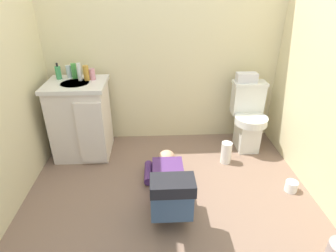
{
  "coord_description": "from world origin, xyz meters",
  "views": [
    {
      "loc": [
        -0.11,
        -1.94,
        1.71
      ],
      "look_at": [
        0.02,
        0.48,
        0.45
      ],
      "focal_mm": 29.69,
      "sensor_mm": 36.0,
      "label": 1
    }
  ],
  "objects_px": {
    "vanity_cabinet": "(81,119)",
    "faucet": "(78,73)",
    "bottle_amber": "(86,73)",
    "bottle_clear": "(69,72)",
    "toilet_paper_roll": "(291,186)",
    "soap_dispenser": "(58,73)",
    "bottle_pink": "(92,74)",
    "person_plumber": "(169,185)",
    "toilet": "(248,117)",
    "tissue_box": "(247,77)",
    "bottle_white": "(79,72)",
    "bottle_green": "(74,71)",
    "paper_towel_roll": "(226,153)"
  },
  "relations": [
    {
      "from": "vanity_cabinet",
      "to": "bottle_green",
      "type": "relative_size",
      "value": 5.32
    },
    {
      "from": "toilet",
      "to": "bottle_white",
      "type": "bearing_deg",
      "value": 179.33
    },
    {
      "from": "soap_dispenser",
      "to": "tissue_box",
      "type": "bearing_deg",
      "value": 0.36
    },
    {
      "from": "person_plumber",
      "to": "bottle_clear",
      "type": "height_order",
      "value": "bottle_clear"
    },
    {
      "from": "soap_dispenser",
      "to": "bottle_amber",
      "type": "distance_m",
      "value": 0.3
    },
    {
      "from": "faucet",
      "to": "soap_dispenser",
      "type": "distance_m",
      "value": 0.19
    },
    {
      "from": "soap_dispenser",
      "to": "bottle_clear",
      "type": "bearing_deg",
      "value": 20.18
    },
    {
      "from": "bottle_clear",
      "to": "bottle_white",
      "type": "xyz_separation_m",
      "value": [
        0.13,
        -0.09,
        0.02
      ]
    },
    {
      "from": "vanity_cabinet",
      "to": "bottle_white",
      "type": "height_order",
      "value": "bottle_white"
    },
    {
      "from": "toilet",
      "to": "faucet",
      "type": "height_order",
      "value": "faucet"
    },
    {
      "from": "vanity_cabinet",
      "to": "soap_dispenser",
      "type": "relative_size",
      "value": 4.94
    },
    {
      "from": "soap_dispenser",
      "to": "toilet_paper_roll",
      "type": "xyz_separation_m",
      "value": [
        2.21,
        -0.89,
        -0.84
      ]
    },
    {
      "from": "vanity_cabinet",
      "to": "tissue_box",
      "type": "height_order",
      "value": "tissue_box"
    },
    {
      "from": "bottle_white",
      "to": "bottle_amber",
      "type": "height_order",
      "value": "bottle_white"
    },
    {
      "from": "person_plumber",
      "to": "faucet",
      "type": "bearing_deg",
      "value": 132.24
    },
    {
      "from": "person_plumber",
      "to": "bottle_pink",
      "type": "bearing_deg",
      "value": 128.41
    },
    {
      "from": "toilet",
      "to": "bottle_green",
      "type": "xyz_separation_m",
      "value": [
        -1.86,
        0.09,
        0.53
      ]
    },
    {
      "from": "toilet_paper_roll",
      "to": "faucet",
      "type": "bearing_deg",
      "value": 155.78
    },
    {
      "from": "vanity_cabinet",
      "to": "faucet",
      "type": "xyz_separation_m",
      "value": [
        -0.0,
        0.15,
        0.45
      ]
    },
    {
      "from": "vanity_cabinet",
      "to": "faucet",
      "type": "relative_size",
      "value": 8.2
    },
    {
      "from": "vanity_cabinet",
      "to": "faucet",
      "type": "distance_m",
      "value": 0.47
    },
    {
      "from": "toilet",
      "to": "bottle_clear",
      "type": "distance_m",
      "value": 1.99
    },
    {
      "from": "vanity_cabinet",
      "to": "tissue_box",
      "type": "distance_m",
      "value": 1.82
    },
    {
      "from": "person_plumber",
      "to": "paper_towel_roll",
      "type": "bearing_deg",
      "value": 41.99
    },
    {
      "from": "soap_dispenser",
      "to": "toilet",
      "type": "bearing_deg",
      "value": -2.23
    },
    {
      "from": "person_plumber",
      "to": "bottle_amber",
      "type": "relative_size",
      "value": 7.07
    },
    {
      "from": "paper_towel_roll",
      "to": "toilet_paper_roll",
      "type": "xyz_separation_m",
      "value": [
        0.49,
        -0.49,
        -0.07
      ]
    },
    {
      "from": "tissue_box",
      "to": "bottle_clear",
      "type": "relative_size",
      "value": 1.72
    },
    {
      "from": "paper_towel_roll",
      "to": "toilet_paper_roll",
      "type": "bearing_deg",
      "value": -44.85
    },
    {
      "from": "vanity_cabinet",
      "to": "faucet",
      "type": "height_order",
      "value": "faucet"
    },
    {
      "from": "tissue_box",
      "to": "soap_dispenser",
      "type": "relative_size",
      "value": 1.33
    },
    {
      "from": "bottle_clear",
      "to": "soap_dispenser",
      "type": "bearing_deg",
      "value": -159.82
    },
    {
      "from": "person_plumber",
      "to": "soap_dispenser",
      "type": "bearing_deg",
      "value": 138.34
    },
    {
      "from": "faucet",
      "to": "bottle_amber",
      "type": "xyz_separation_m",
      "value": [
        0.1,
        -0.08,
        0.03
      ]
    },
    {
      "from": "toilet",
      "to": "toilet_paper_roll",
      "type": "xyz_separation_m",
      "value": [
        0.19,
        -0.81,
        -0.32
      ]
    },
    {
      "from": "bottle_clear",
      "to": "toilet_paper_roll",
      "type": "bearing_deg",
      "value": -23.67
    },
    {
      "from": "tissue_box",
      "to": "bottle_amber",
      "type": "distance_m",
      "value": 1.68
    },
    {
      "from": "tissue_box",
      "to": "bottle_pink",
      "type": "relative_size",
      "value": 1.97
    },
    {
      "from": "toilet",
      "to": "bottle_amber",
      "type": "bearing_deg",
      "value": 179.26
    },
    {
      "from": "paper_towel_roll",
      "to": "faucet",
      "type": "bearing_deg",
      "value": 164.67
    },
    {
      "from": "toilet",
      "to": "vanity_cabinet",
      "type": "xyz_separation_m",
      "value": [
        -1.82,
        -0.05,
        0.05
      ]
    },
    {
      "from": "vanity_cabinet",
      "to": "bottle_clear",
      "type": "distance_m",
      "value": 0.5
    },
    {
      "from": "vanity_cabinet",
      "to": "soap_dispenser",
      "type": "height_order",
      "value": "soap_dispenser"
    },
    {
      "from": "bottle_white",
      "to": "bottle_pink",
      "type": "xyz_separation_m",
      "value": [
        0.12,
        0.02,
        -0.03
      ]
    },
    {
      "from": "faucet",
      "to": "toilet_paper_roll",
      "type": "distance_m",
      "value": 2.36
    },
    {
      "from": "bottle_white",
      "to": "toilet_paper_roll",
      "type": "bearing_deg",
      "value": -22.76
    },
    {
      "from": "soap_dispenser",
      "to": "bottle_pink",
      "type": "xyz_separation_m",
      "value": [
        0.35,
        -0.04,
        -0.01
      ]
    },
    {
      "from": "vanity_cabinet",
      "to": "bottle_green",
      "type": "bearing_deg",
      "value": 104.21
    },
    {
      "from": "bottle_amber",
      "to": "bottle_clear",
      "type": "bearing_deg",
      "value": 154.63
    },
    {
      "from": "bottle_pink",
      "to": "vanity_cabinet",
      "type": "bearing_deg",
      "value": -150.9
    }
  ]
}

